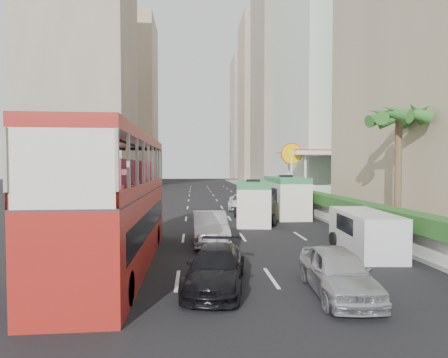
{
  "coord_description": "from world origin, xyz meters",
  "views": [
    {
      "loc": [
        -3.05,
        -13.66,
        3.82
      ],
      "look_at": [
        -1.5,
        4.0,
        3.2
      ],
      "focal_mm": 28.0,
      "sensor_mm": 36.0,
      "label": 1
    }
  ],
  "objects": [
    {
      "name": "kerb_wall",
      "position": [
        6.2,
        14.0,
        0.68
      ],
      "size": [
        0.3,
        44.0,
        1.0
      ],
      "primitive_type": "cube",
      "color": "silver",
      "rests_on": "sidewalk"
    },
    {
      "name": "van_asset",
      "position": [
        1.19,
        17.42,
        0.0
      ],
      "size": [
        2.81,
        4.97,
        1.31
      ],
      "primitive_type": "imported",
      "rotation": [
        0.0,
        0.0,
        -0.14
      ],
      "color": "silver",
      "rests_on": "ground"
    },
    {
      "name": "sidewalk",
      "position": [
        9.0,
        25.0,
        0.09
      ],
      "size": [
        6.0,
        120.0,
        0.18
      ],
      "primitive_type": "cube",
      "color": "#99968C",
      "rests_on": "ground"
    },
    {
      "name": "ground_plane",
      "position": [
        0.0,
        0.0,
        0.0
      ],
      "size": [
        200.0,
        200.0,
        0.0
      ],
      "primitive_type": "plane",
      "color": "black",
      "rests_on": "ground"
    },
    {
      "name": "panel_van_near",
      "position": [
        4.55,
        1.17,
        0.91
      ],
      "size": [
        2.24,
        4.7,
        1.82
      ],
      "primitive_type": "cube",
      "rotation": [
        0.0,
        0.0,
        -0.09
      ],
      "color": "silver",
      "rests_on": "ground"
    },
    {
      "name": "tower_left_b",
      "position": [
        -22.0,
        90.0,
        23.0
      ],
      "size": [
        16.0,
        16.0,
        46.0
      ],
      "primitive_type": "cube",
      "color": "tan",
      "rests_on": "ground"
    },
    {
      "name": "car_silver_lane_a",
      "position": [
        -2.24,
        3.67,
        0.0
      ],
      "size": [
        1.73,
        4.72,
        1.55
      ],
      "primitive_type": "imported",
      "rotation": [
        0.0,
        0.0,
        0.02
      ],
      "color": "#AEB0B5",
      "rests_on": "ground"
    },
    {
      "name": "panel_van_far",
      "position": [
        4.2,
        19.12,
        0.88
      ],
      "size": [
        2.43,
        4.64,
        1.77
      ],
      "primitive_type": "cube",
      "rotation": [
        0.0,
        0.0,
        0.16
      ],
      "color": "silver",
      "rests_on": "ground"
    },
    {
      "name": "palm_tree",
      "position": [
        7.8,
        4.0,
        3.38
      ],
      "size": [
        0.36,
        0.36,
        6.4
      ],
      "primitive_type": "cylinder",
      "color": "brown",
      "rests_on": "sidewalk"
    },
    {
      "name": "tower_mid",
      "position": [
        18.0,
        58.0,
        25.0
      ],
      "size": [
        16.0,
        16.0,
        50.0
      ],
      "primitive_type": "cube",
      "color": "tan",
      "rests_on": "ground"
    },
    {
      "name": "car_silver_lane_b",
      "position": [
        1.23,
        -3.68,
        0.0
      ],
      "size": [
        1.95,
        4.2,
        1.39
      ],
      "primitive_type": "imported",
      "rotation": [
        0.0,
        0.0,
        -0.08
      ],
      "color": "#AEB0B5",
      "rests_on": "ground"
    },
    {
      "name": "tower_far_b",
      "position": [
        17.0,
        104.0,
        20.0
      ],
      "size": [
        14.0,
        14.0,
        40.0
      ],
      "primitive_type": "cube",
      "color": "tan",
      "rests_on": "ground"
    },
    {
      "name": "minibus_near",
      "position": [
        1.1,
        10.39,
        1.4
      ],
      "size": [
        3.03,
        6.54,
        2.79
      ],
      "primitive_type": "cube",
      "rotation": [
        0.0,
        0.0,
        -0.15
      ],
      "color": "silver",
      "rests_on": "ground"
    },
    {
      "name": "minibus_far",
      "position": [
        4.18,
        13.24,
        1.51
      ],
      "size": [
        2.52,
        6.89,
        3.02
      ],
      "primitive_type": "cube",
      "rotation": [
        0.0,
        0.0,
        -0.04
      ],
      "color": "silver",
      "rests_on": "ground"
    },
    {
      "name": "tower_left_a",
      "position": [
        -24.0,
        55.0,
        26.0
      ],
      "size": [
        18.0,
        18.0,
        52.0
      ],
      "primitive_type": "cube",
      "color": "tan",
      "rests_on": "ground"
    },
    {
      "name": "double_decker_bus",
      "position": [
        -6.0,
        0.0,
        2.53
      ],
      "size": [
        2.5,
        11.0,
        5.06
      ],
      "primitive_type": "cube",
      "color": "#A51F18",
      "rests_on": "ground"
    },
    {
      "name": "tower_far_a",
      "position": [
        17.0,
        82.0,
        22.0
      ],
      "size": [
        14.0,
        14.0,
        44.0
      ],
      "primitive_type": "cube",
      "color": "tan",
      "rests_on": "ground"
    },
    {
      "name": "car_black",
      "position": [
        -2.35,
        -2.68,
        0.0
      ],
      "size": [
        2.45,
        4.51,
        1.24
      ],
      "primitive_type": "imported",
      "rotation": [
        0.0,
        0.0,
        -0.17
      ],
      "color": "black",
      "rests_on": "ground"
    },
    {
      "name": "hedge",
      "position": [
        6.2,
        14.0,
        1.53
      ],
      "size": [
        1.1,
        44.0,
        0.7
      ],
      "primitive_type": "cube",
      "color": "#2D6626",
      "rests_on": "kerb_wall"
    },
    {
      "name": "shell_station",
      "position": [
        10.0,
        23.0,
        2.75
      ],
      "size": [
        6.5,
        8.0,
        5.5
      ],
      "primitive_type": "cube",
      "color": "silver",
      "rests_on": "ground"
    }
  ]
}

